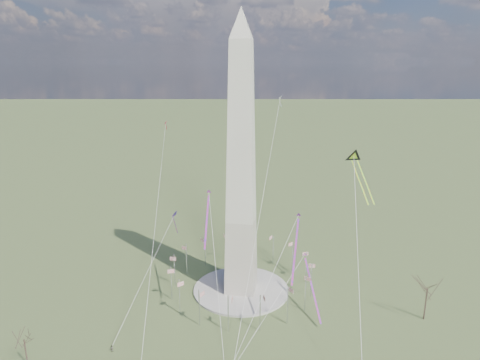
% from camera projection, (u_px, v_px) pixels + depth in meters
% --- Properties ---
extents(ground, '(2000.00, 2000.00, 0.00)m').
position_uv_depth(ground, '(241.00, 291.00, 162.03)').
color(ground, '#3E5229').
rests_on(ground, ground).
extents(plaza, '(36.00, 36.00, 0.80)m').
position_uv_depth(plaza, '(241.00, 290.00, 161.92)').
color(plaza, '#A19B93').
rests_on(plaza, ground).
extents(washington_monument, '(15.56, 15.56, 100.00)m').
position_uv_depth(washington_monument, '(241.00, 168.00, 149.26)').
color(washington_monument, '#B3AE96').
rests_on(washington_monument, plaza).
extents(flagpole_ring, '(54.40, 54.40, 13.00)m').
position_uv_depth(flagpole_ring, '(241.00, 273.00, 160.09)').
color(flagpole_ring, silver).
rests_on(flagpole_ring, ground).
extents(tree_near, '(9.79, 9.79, 17.13)m').
position_uv_depth(tree_near, '(428.00, 286.00, 140.83)').
color(tree_near, '#4A332D').
rests_on(tree_near, ground).
extents(tree_far, '(7.05, 7.05, 12.34)m').
position_uv_depth(tree_far, '(24.00, 338.00, 120.12)').
color(tree_far, '#4A332D').
rests_on(tree_far, ground).
extents(person_west, '(0.97, 0.76, 1.97)m').
position_uv_depth(person_west, '(112.00, 348.00, 127.76)').
color(person_west, gray).
rests_on(person_west, ground).
extents(kite_delta_black, '(10.18, 19.51, 15.91)m').
position_uv_depth(kite_delta_black, '(355.00, 159.00, 155.07)').
color(kite_delta_black, black).
rests_on(kite_delta_black, ground).
extents(kite_diamond_purple, '(1.95, 3.17, 9.74)m').
position_uv_depth(kite_diamond_purple, '(175.00, 217.00, 166.74)').
color(kite_diamond_purple, navy).
rests_on(kite_diamond_purple, ground).
extents(kite_streamer_left, '(2.30, 23.17, 15.90)m').
position_uv_depth(kite_streamer_left, '(296.00, 238.00, 142.24)').
color(kite_streamer_left, red).
rests_on(kite_streamer_left, ground).
extents(kite_streamer_mid, '(4.26, 20.01, 13.78)m').
position_uv_depth(kite_streamer_mid, '(207.00, 212.00, 143.46)').
color(kite_streamer_mid, red).
rests_on(kite_streamer_mid, ground).
extents(kite_streamer_right, '(7.52, 21.80, 15.34)m').
position_uv_depth(kite_streamer_right, '(310.00, 277.00, 149.89)').
color(kite_streamer_right, red).
rests_on(kite_streamer_right, ground).
extents(kite_small_red, '(1.26, 1.53, 4.04)m').
position_uv_depth(kite_small_red, '(166.00, 123.00, 190.79)').
color(kite_small_red, red).
rests_on(kite_small_red, ground).
extents(kite_small_white, '(1.61, 2.37, 5.00)m').
position_uv_depth(kite_small_white, '(280.00, 99.00, 186.57)').
color(kite_small_white, white).
rests_on(kite_small_white, ground).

